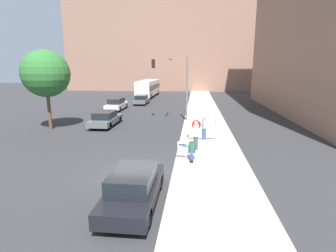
{
  "coord_description": "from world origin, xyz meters",
  "views": [
    {
      "loc": [
        2.78,
        -11.94,
        5.14
      ],
      "look_at": [
        1.07,
        4.23,
        1.57
      ],
      "focal_mm": 28.0,
      "sensor_mm": 36.0,
      "label": 1
    }
  ],
  "objects_px": {
    "protest_banner": "(202,128)",
    "street_tree_near_curb": "(46,74)",
    "parked_car_curbside": "(134,187)",
    "jogger_on_sidewalk": "(196,135)",
    "car_on_road_distant": "(142,100)",
    "car_on_road_nearest": "(106,119)",
    "city_bus_on_road": "(148,87)",
    "pedestrian_behind": "(204,128)",
    "traffic_light_pole": "(175,77)",
    "car_on_road_midblock": "(117,104)",
    "seated_protester": "(191,149)"
  },
  "relations": [
    {
      "from": "traffic_light_pole",
      "to": "seated_protester",
      "type": "bearing_deg",
      "value": -80.84
    },
    {
      "from": "pedestrian_behind",
      "to": "car_on_road_distant",
      "type": "distance_m",
      "value": 21.19
    },
    {
      "from": "seated_protester",
      "to": "car_on_road_distant",
      "type": "height_order",
      "value": "car_on_road_distant"
    },
    {
      "from": "parked_car_curbside",
      "to": "car_on_road_distant",
      "type": "relative_size",
      "value": 1.06
    },
    {
      "from": "city_bus_on_road",
      "to": "seated_protester",
      "type": "bearing_deg",
      "value": -75.96
    },
    {
      "from": "car_on_road_midblock",
      "to": "traffic_light_pole",
      "type": "bearing_deg",
      "value": -39.63
    },
    {
      "from": "car_on_road_nearest",
      "to": "protest_banner",
      "type": "bearing_deg",
      "value": -25.99
    },
    {
      "from": "city_bus_on_road",
      "to": "street_tree_near_curb",
      "type": "height_order",
      "value": "street_tree_near_curb"
    },
    {
      "from": "seated_protester",
      "to": "pedestrian_behind",
      "type": "height_order",
      "value": "pedestrian_behind"
    },
    {
      "from": "seated_protester",
      "to": "car_on_road_distant",
      "type": "relative_size",
      "value": 0.28
    },
    {
      "from": "protest_banner",
      "to": "city_bus_on_road",
      "type": "height_order",
      "value": "city_bus_on_road"
    },
    {
      "from": "street_tree_near_curb",
      "to": "parked_car_curbside",
      "type": "bearing_deg",
      "value": -49.58
    },
    {
      "from": "traffic_light_pole",
      "to": "car_on_road_midblock",
      "type": "bearing_deg",
      "value": 140.37
    },
    {
      "from": "jogger_on_sidewalk",
      "to": "traffic_light_pole",
      "type": "bearing_deg",
      "value": -63.48
    },
    {
      "from": "protest_banner",
      "to": "car_on_road_distant",
      "type": "relative_size",
      "value": 0.45
    },
    {
      "from": "car_on_road_nearest",
      "to": "city_bus_on_road",
      "type": "distance_m",
      "value": 25.57
    },
    {
      "from": "pedestrian_behind",
      "to": "car_on_road_nearest",
      "type": "xyz_separation_m",
      "value": [
        -8.81,
        4.29,
        -0.32
      ]
    },
    {
      "from": "seated_protester",
      "to": "protest_banner",
      "type": "relative_size",
      "value": 0.63
    },
    {
      "from": "car_on_road_midblock",
      "to": "street_tree_near_curb",
      "type": "height_order",
      "value": "street_tree_near_curb"
    },
    {
      "from": "traffic_light_pole",
      "to": "parked_car_curbside",
      "type": "distance_m",
      "value": 16.92
    },
    {
      "from": "protest_banner",
      "to": "street_tree_near_curb",
      "type": "xyz_separation_m",
      "value": [
        -12.93,
        2.45,
        3.76
      ]
    },
    {
      "from": "parked_car_curbside",
      "to": "street_tree_near_curb",
      "type": "xyz_separation_m",
      "value": [
        -10.18,
        11.95,
        4.01
      ]
    },
    {
      "from": "jogger_on_sidewalk",
      "to": "car_on_road_distant",
      "type": "height_order",
      "value": "jogger_on_sidewalk"
    },
    {
      "from": "pedestrian_behind",
      "to": "protest_banner",
      "type": "bearing_deg",
      "value": 63.95
    },
    {
      "from": "car_on_road_nearest",
      "to": "street_tree_near_curb",
      "type": "bearing_deg",
      "value": -157.76
    },
    {
      "from": "parked_car_curbside",
      "to": "car_on_road_distant",
      "type": "height_order",
      "value": "parked_car_curbside"
    },
    {
      "from": "pedestrian_behind",
      "to": "car_on_road_distant",
      "type": "height_order",
      "value": "pedestrian_behind"
    },
    {
      "from": "pedestrian_behind",
      "to": "traffic_light_pole",
      "type": "distance_m",
      "value": 8.3
    },
    {
      "from": "protest_banner",
      "to": "car_on_road_nearest",
      "type": "relative_size",
      "value": 0.41
    },
    {
      "from": "car_on_road_midblock",
      "to": "city_bus_on_road",
      "type": "relative_size",
      "value": 0.38
    },
    {
      "from": "car_on_road_midblock",
      "to": "parked_car_curbside",
      "type": "bearing_deg",
      "value": -71.61
    },
    {
      "from": "city_bus_on_road",
      "to": "street_tree_near_curb",
      "type": "bearing_deg",
      "value": -97.72
    },
    {
      "from": "pedestrian_behind",
      "to": "traffic_light_pole",
      "type": "xyz_separation_m",
      "value": [
        -2.7,
        7.11,
        3.31
      ]
    },
    {
      "from": "pedestrian_behind",
      "to": "protest_banner",
      "type": "relative_size",
      "value": 0.9
    },
    {
      "from": "seated_protester",
      "to": "city_bus_on_road",
      "type": "bearing_deg",
      "value": 93.28
    },
    {
      "from": "jogger_on_sidewalk",
      "to": "car_on_road_distant",
      "type": "relative_size",
      "value": 0.43
    },
    {
      "from": "street_tree_near_curb",
      "to": "car_on_road_distant",
      "type": "bearing_deg",
      "value": 74.92
    },
    {
      "from": "jogger_on_sidewalk",
      "to": "car_on_road_distant",
      "type": "distance_m",
      "value": 23.28
    },
    {
      "from": "car_on_road_midblock",
      "to": "city_bus_on_road",
      "type": "distance_m",
      "value": 16.25
    },
    {
      "from": "pedestrian_behind",
      "to": "city_bus_on_road",
      "type": "distance_m",
      "value": 31.29
    },
    {
      "from": "car_on_road_nearest",
      "to": "pedestrian_behind",
      "type": "bearing_deg",
      "value": -25.97
    },
    {
      "from": "jogger_on_sidewalk",
      "to": "car_on_road_midblock",
      "type": "xyz_separation_m",
      "value": [
        -10.0,
        16.15,
        -0.33
      ]
    },
    {
      "from": "traffic_light_pole",
      "to": "car_on_road_nearest",
      "type": "height_order",
      "value": "traffic_light_pole"
    },
    {
      "from": "protest_banner",
      "to": "street_tree_near_curb",
      "type": "height_order",
      "value": "street_tree_near_curb"
    },
    {
      "from": "pedestrian_behind",
      "to": "traffic_light_pole",
      "type": "height_order",
      "value": "traffic_light_pole"
    },
    {
      "from": "traffic_light_pole",
      "to": "car_on_road_distant",
      "type": "xyz_separation_m",
      "value": [
        -5.87,
        12.26,
        -3.63
      ]
    },
    {
      "from": "pedestrian_behind",
      "to": "car_on_road_nearest",
      "type": "distance_m",
      "value": 9.8
    },
    {
      "from": "car_on_road_nearest",
      "to": "car_on_road_distant",
      "type": "distance_m",
      "value": 15.09
    },
    {
      "from": "jogger_on_sidewalk",
      "to": "parked_car_curbside",
      "type": "height_order",
      "value": "jogger_on_sidewalk"
    },
    {
      "from": "jogger_on_sidewalk",
      "to": "pedestrian_behind",
      "type": "distance_m",
      "value": 2.57
    }
  ]
}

